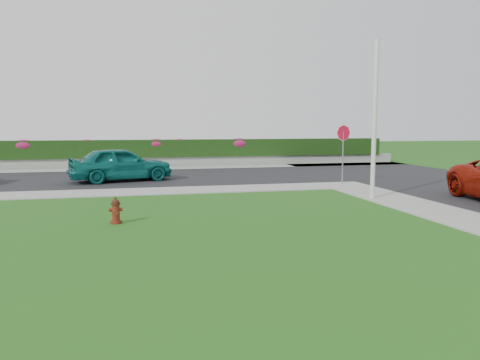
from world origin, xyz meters
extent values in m
plane|color=black|center=(0.00, 0.00, 0.00)|extent=(120.00, 120.00, 0.00)
cube|color=black|center=(-5.00, 14.00, 0.02)|extent=(26.00, 8.00, 0.04)
cube|color=gray|center=(-6.00, 9.00, 0.02)|extent=(24.00, 2.00, 0.04)
cube|color=gray|center=(7.00, 9.00, 0.02)|extent=(2.00, 2.00, 0.04)
cube|color=gray|center=(-1.00, 19.00, 0.02)|extent=(34.00, 2.00, 0.04)
cube|color=gray|center=(-1.00, 20.50, 0.30)|extent=(34.00, 0.40, 0.60)
cube|color=black|center=(-1.00, 20.60, 1.15)|extent=(32.00, 0.90, 1.10)
cylinder|color=#4D200C|center=(-2.46, 3.14, 0.04)|extent=(0.30, 0.30, 0.07)
cylinder|color=#4D200C|center=(-2.46, 3.14, 0.30)|extent=(0.21, 0.21, 0.46)
cylinder|color=black|center=(-2.46, 3.14, 0.54)|extent=(0.25, 0.25, 0.04)
sphere|color=black|center=(-2.46, 3.14, 0.56)|extent=(0.21, 0.21, 0.21)
cylinder|color=black|center=(-2.46, 3.14, 0.68)|extent=(0.06, 0.06, 0.06)
cylinder|color=#4D200C|center=(-2.59, 3.13, 0.37)|extent=(0.09, 0.10, 0.10)
cylinder|color=#4D200C|center=(-2.33, 3.14, 0.37)|extent=(0.09, 0.10, 0.10)
cylinder|color=#4D200C|center=(-2.45, 3.00, 0.32)|extent=(0.14, 0.11, 0.13)
imported|color=#0C615C|center=(-2.50, 12.68, 0.83)|extent=(4.98, 2.99, 1.59)
cylinder|color=silver|center=(6.33, 5.36, 2.78)|extent=(0.16, 0.16, 5.56)
cylinder|color=slate|center=(7.12, 9.46, 1.17)|extent=(0.06, 0.06, 2.34)
cylinder|color=red|center=(7.12, 9.46, 2.29)|extent=(0.68, 0.14, 0.68)
cylinder|color=white|center=(7.12, 9.46, 2.29)|extent=(0.72, 0.14, 0.72)
ellipsoid|color=#B81F5E|center=(-8.24, 20.50, 1.43)|extent=(1.35, 0.87, 0.67)
ellipsoid|color=#B81F5E|center=(-4.66, 20.50, 1.50)|extent=(1.01, 0.65, 0.51)
ellipsoid|color=#B81F5E|center=(-0.46, 20.50, 1.45)|extent=(1.25, 0.81, 0.63)
ellipsoid|color=#B81F5E|center=(1.03, 20.50, 1.50)|extent=(1.03, 0.66, 0.52)
ellipsoid|color=#B81F5E|center=(4.91, 20.50, 1.43)|extent=(1.38, 0.89, 0.69)
camera|label=1|loc=(-2.02, -9.64, 2.63)|focal=35.00mm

